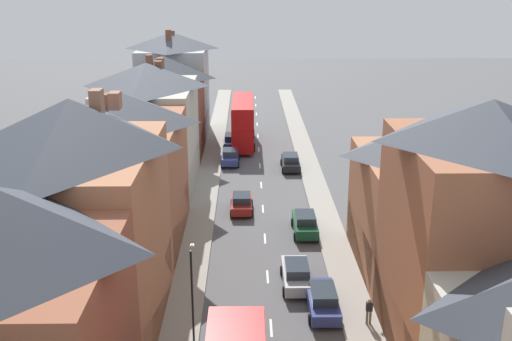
% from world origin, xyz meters
% --- Properties ---
extents(pavement_left, '(2.20, 104.00, 0.14)m').
position_xyz_m(pavement_left, '(-5.10, 38.00, 0.07)').
color(pavement_left, gray).
rests_on(pavement_left, ground).
extents(pavement_right, '(2.20, 104.00, 0.14)m').
position_xyz_m(pavement_right, '(5.10, 38.00, 0.07)').
color(pavement_right, gray).
rests_on(pavement_right, ground).
extents(centre_line_dashes, '(0.14, 97.80, 0.01)m').
position_xyz_m(centre_line_dashes, '(0.00, 36.00, 0.01)').
color(centre_line_dashes, silver).
rests_on(centre_line_dashes, ground).
extents(terrace_row_left, '(8.00, 78.11, 13.37)m').
position_xyz_m(terrace_row_left, '(-10.19, 26.18, 5.94)').
color(terrace_row_left, brown).
rests_on(terrace_row_left, ground).
extents(double_decker_bus_lead, '(2.74, 10.80, 5.30)m').
position_xyz_m(double_decker_bus_lead, '(-1.81, 56.04, 2.82)').
color(double_decker_bus_lead, '#B70F0F').
rests_on(double_decker_bus_lead, ground).
extents(car_near_silver, '(1.90, 4.42, 1.60)m').
position_xyz_m(car_near_silver, '(3.10, 46.83, 0.81)').
color(car_near_silver, black).
rests_on(car_near_silver, ground).
extents(car_parked_left_a, '(1.90, 4.41, 1.61)m').
position_xyz_m(car_parked_left_a, '(-3.10, 54.90, 0.81)').
color(car_parked_left_a, navy).
rests_on(car_parked_left_a, ground).
extents(car_parked_right_a, '(1.90, 4.56, 1.59)m').
position_xyz_m(car_parked_right_a, '(3.10, 19.71, 0.80)').
color(car_parked_right_a, navy).
rests_on(car_parked_right_a, ground).
extents(car_mid_black, '(1.90, 4.43, 1.62)m').
position_xyz_m(car_mid_black, '(1.80, 22.84, 0.82)').
color(car_mid_black, '#B7BABF').
rests_on(car_mid_black, ground).
extents(car_mid_white, '(1.90, 4.40, 1.67)m').
position_xyz_m(car_mid_white, '(3.10, 30.95, 0.84)').
color(car_mid_white, '#144728').
rests_on(car_mid_white, ground).
extents(car_far_grey, '(1.90, 3.86, 1.60)m').
position_xyz_m(car_far_grey, '(-1.80, 35.36, 0.80)').
color(car_far_grey, maroon).
rests_on(car_far_grey, ground).
extents(car_parked_right_b, '(1.90, 3.97, 1.65)m').
position_xyz_m(car_parked_right_b, '(-3.10, 48.56, 0.83)').
color(car_parked_right_b, navy).
rests_on(car_parked_right_b, ground).
extents(pedestrian_mid_left, '(0.36, 0.22, 1.61)m').
position_xyz_m(pedestrian_mid_left, '(5.53, 18.12, 1.03)').
color(pedestrian_mid_left, brown).
rests_on(pedestrian_mid_left, pavement_right).
extents(street_lamp, '(0.20, 1.12, 5.50)m').
position_xyz_m(street_lamp, '(-4.25, 16.80, 3.24)').
color(street_lamp, black).
rests_on(street_lamp, ground).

